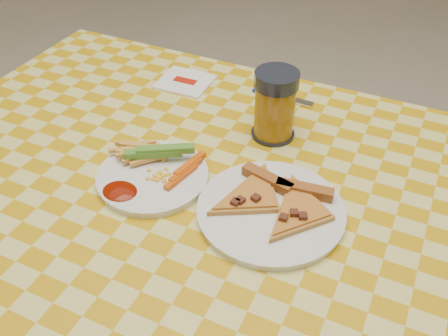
# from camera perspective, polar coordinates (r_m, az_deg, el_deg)

# --- Properties ---
(table) EXTENTS (1.28, 0.88, 0.76)m
(table) POSITION_cam_1_polar(r_m,az_deg,el_deg) (0.95, -0.97, -5.66)
(table) COLOR white
(table) RESTS_ON ground
(plate_left) EXTENTS (0.23, 0.23, 0.01)m
(plate_left) POSITION_cam_1_polar(r_m,az_deg,el_deg) (0.92, -8.13, -1.07)
(plate_left) COLOR white
(plate_left) RESTS_ON table
(plate_right) EXTENTS (0.30, 0.30, 0.01)m
(plate_right) POSITION_cam_1_polar(r_m,az_deg,el_deg) (0.85, 5.35, -4.99)
(plate_right) COLOR white
(plate_right) RESTS_ON table
(fries_veggies) EXTENTS (0.19, 0.18, 0.04)m
(fries_veggies) POSITION_cam_1_polar(r_m,az_deg,el_deg) (0.92, -8.15, 0.46)
(fries_veggies) COLOR #E9A34A
(fries_veggies) RESTS_ON plate_left
(pizza_slices) EXTENTS (0.24, 0.21, 0.02)m
(pizza_slices) POSITION_cam_1_polar(r_m,az_deg,el_deg) (0.85, 5.96, -3.73)
(pizza_slices) COLOR gold
(pizza_slices) RESTS_ON plate_right
(drink_glass) EXTENTS (0.09, 0.09, 0.14)m
(drink_glass) POSITION_cam_1_polar(r_m,az_deg,el_deg) (0.99, 5.83, 7.10)
(drink_glass) COLOR black
(drink_glass) RESTS_ON table
(napkin) EXTENTS (0.12, 0.11, 0.01)m
(napkin) POSITION_cam_1_polar(r_m,az_deg,el_deg) (1.20, -4.47, 9.80)
(napkin) COLOR white
(napkin) RESTS_ON table
(fork) EXTENTS (0.15, 0.02, 0.01)m
(fork) POSITION_cam_1_polar(r_m,az_deg,el_deg) (1.14, 6.78, 8.03)
(fork) COLOR navy
(fork) RESTS_ON table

